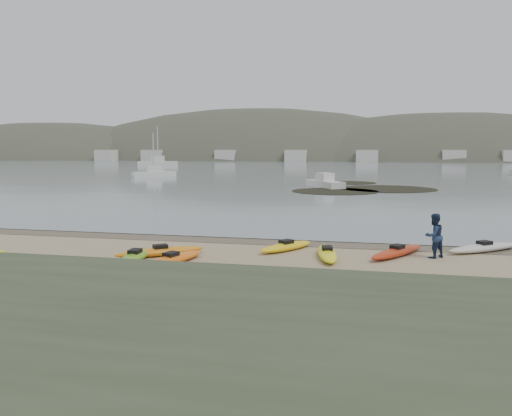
# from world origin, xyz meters

# --- Properties ---
(ground) EXTENTS (600.00, 600.00, 0.00)m
(ground) POSITION_xyz_m (0.00, 0.00, 0.00)
(ground) COLOR tan
(ground) RESTS_ON ground
(wet_sand) EXTENTS (60.00, 60.00, 0.00)m
(wet_sand) POSITION_xyz_m (0.00, -0.30, 0.00)
(wet_sand) COLOR brown
(wet_sand) RESTS_ON ground
(water) EXTENTS (1200.00, 1200.00, 0.00)m
(water) POSITION_xyz_m (0.00, 300.00, 0.01)
(water) COLOR slate
(water) RESTS_ON ground
(kayaks) EXTENTS (22.58, 9.70, 0.34)m
(kayaks) POSITION_xyz_m (0.65, -3.96, 0.17)
(kayaks) COLOR orange
(kayaks) RESTS_ON ground
(person_east) EXTENTS (1.09, 1.06, 1.77)m
(person_east) POSITION_xyz_m (7.73, -2.49, 0.88)
(person_east) COLOR navy
(person_east) RESTS_ON ground
(kelp_mats) EXTENTS (14.83, 20.95, 0.04)m
(kelp_mats) POSITION_xyz_m (4.72, 32.44, 0.03)
(kelp_mats) COLOR black
(kelp_mats) RESTS_ON water
(moored_boats) EXTENTS (101.64, 80.36, 1.38)m
(moored_boats) POSITION_xyz_m (-5.64, 78.97, 0.59)
(moored_boats) COLOR silver
(moored_boats) RESTS_ON ground
(far_hills) EXTENTS (550.00, 135.00, 80.00)m
(far_hills) POSITION_xyz_m (39.38, 193.97, -15.93)
(far_hills) COLOR #384235
(far_hills) RESTS_ON ground
(far_town) EXTENTS (199.00, 5.00, 4.00)m
(far_town) POSITION_xyz_m (6.00, 145.00, 2.00)
(far_town) COLOR beige
(far_town) RESTS_ON ground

